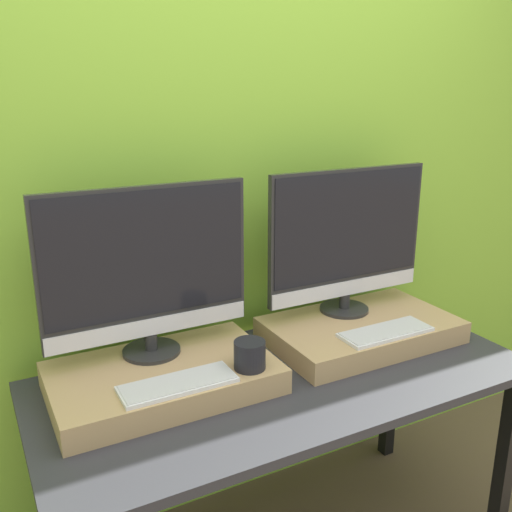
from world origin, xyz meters
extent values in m
cube|color=#8CC638|center=(0.00, 0.80, 1.30)|extent=(8.00, 0.04, 2.60)
cube|color=#2D2D33|center=(0.00, 0.37, 0.72)|extent=(1.59, 0.73, 0.03)
cube|color=black|center=(0.73, 0.06, 0.35)|extent=(0.05, 0.05, 0.70)
cube|color=black|center=(-0.73, 0.67, 0.35)|extent=(0.05, 0.05, 0.70)
cube|color=black|center=(0.73, 0.67, 0.35)|extent=(0.05, 0.05, 0.70)
cube|color=tan|center=(-0.38, 0.46, 0.77)|extent=(0.67, 0.41, 0.08)
cylinder|color=#282828|center=(-0.38, 0.57, 0.82)|extent=(0.18, 0.18, 0.01)
cylinder|color=#282828|center=(-0.38, 0.57, 0.85)|extent=(0.04, 0.04, 0.05)
cube|color=#282828|center=(-0.38, 0.57, 1.11)|extent=(0.65, 0.02, 0.47)
cube|color=black|center=(-0.38, 0.55, 1.14)|extent=(0.63, 0.00, 0.39)
cube|color=silver|center=(-0.38, 0.55, 0.90)|extent=(0.64, 0.00, 0.06)
cube|color=silver|center=(-0.38, 0.33, 0.82)|extent=(0.33, 0.12, 0.01)
cube|color=silver|center=(-0.38, 0.33, 0.82)|extent=(0.32, 0.11, 0.00)
cylinder|color=black|center=(-0.15, 0.33, 0.85)|extent=(0.10, 0.10, 0.09)
cube|color=tan|center=(0.38, 0.46, 0.77)|extent=(0.67, 0.41, 0.08)
cylinder|color=#282828|center=(0.38, 0.57, 0.82)|extent=(0.18, 0.18, 0.01)
cylinder|color=#282828|center=(0.38, 0.57, 0.85)|extent=(0.04, 0.04, 0.05)
cube|color=#282828|center=(0.38, 0.57, 1.11)|extent=(0.65, 0.02, 0.47)
cube|color=black|center=(0.38, 0.55, 1.14)|extent=(0.63, 0.00, 0.39)
cube|color=silver|center=(0.38, 0.55, 0.90)|extent=(0.64, 0.00, 0.06)
cube|color=silver|center=(0.38, 0.33, 0.82)|extent=(0.33, 0.12, 0.01)
cube|color=silver|center=(0.38, 0.33, 0.82)|extent=(0.32, 0.11, 0.00)
camera|label=1|loc=(-0.86, -1.05, 1.63)|focal=40.00mm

